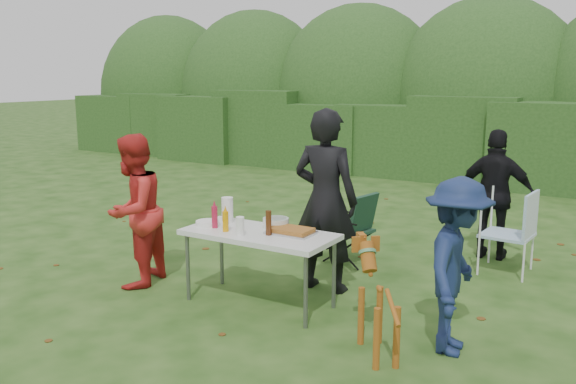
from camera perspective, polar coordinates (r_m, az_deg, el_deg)
The scene contains 20 objects.
ground at distance 6.31m, azimuth -3.76°, elevation -9.95°, with size 80.00×80.00×0.00m, color #1E4211.
hedge_row at distance 13.34m, azimuth 16.21°, elevation 4.57°, with size 22.00×1.40×1.70m, color #23471C.
shrub_backdrop at distance 14.83m, azimuth 17.99°, elevation 8.00°, with size 20.00×2.60×3.20m, color #3D6628.
folding_table at distance 5.97m, azimuth -2.70°, elevation -4.25°, with size 1.50×0.70×0.74m.
person_cook at distance 6.34m, azimuth 3.53°, elevation -0.80°, with size 0.70×0.46×1.92m, color black.
person_red_jacket at distance 6.69m, azimuth -14.24°, elevation -1.72°, with size 0.80×0.62×1.64m, color red.
person_black_puffy at distance 7.85m, azimuth 18.84°, elevation -0.25°, with size 0.94×0.39×1.60m, color black.
child at distance 5.14m, azimuth 15.47°, elevation -6.72°, with size 0.94×0.54×1.46m, color #17254F.
dog at distance 5.02m, azimuth 8.49°, elevation -10.41°, with size 0.91×0.37×0.87m, color #934F16, non-canonical shape.
camping_chair at distance 7.43m, azimuth 5.78°, elevation -3.23°, with size 0.54×0.54×0.87m, color #1B3C2A, non-canonical shape.
lawn_chair at distance 7.40m, azimuth 19.82°, elevation -3.48°, with size 0.57×0.57×0.97m, color #5695BF, non-canonical shape.
food_tray at distance 5.89m, azimuth 0.28°, elevation -3.81°, with size 0.45×0.30×0.02m, color #B7B7BA.
focaccia_bread at distance 5.88m, azimuth 0.28°, elevation -3.55°, with size 0.40×0.26×0.04m, color #9F6024.
mustard_bottle at distance 5.98m, azimuth -5.87°, elevation -2.76°, with size 0.06×0.06×0.20m, color orange.
ketchup_bottle at distance 6.13m, azimuth -6.88°, elevation -2.34°, with size 0.06×0.06×0.22m, color #AE1A3A.
beer_bottle at distance 5.81m, azimuth -1.83°, elevation -2.91°, with size 0.06×0.06×0.24m, color #47230F.
paper_towel_roll at distance 6.35m, azimuth -5.69°, elevation -1.65°, with size 0.12×0.12×0.26m, color white.
cup_stack at distance 5.83m, azimuth -4.51°, elevation -3.20°, with size 0.08×0.08×0.18m, color white.
pasta_bowl at distance 6.09m, azimuth -1.15°, elevation -2.91°, with size 0.26×0.26×0.10m, color silver.
plate_stack at distance 6.24m, azimuth -7.54°, elevation -2.91°, with size 0.24×0.24×0.05m, color white.
Camera 1 is at (3.38, -4.83, 2.27)m, focal length 38.00 mm.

